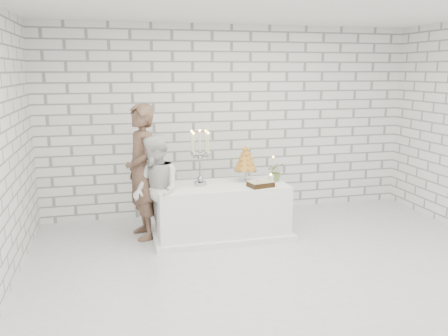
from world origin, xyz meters
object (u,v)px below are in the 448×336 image
at_px(candelabra, 200,158).
at_px(croquembouche, 246,163).
at_px(cake_table, 222,211).
at_px(groom, 142,172).
at_px(bride, 156,191).

distance_m(candelabra, croquembouche, 0.69).
bearing_deg(cake_table, croquembouche, 18.34).
xyz_separation_m(groom, croquembouche, (1.45, -0.12, 0.08)).
bearing_deg(candelabra, groom, 164.90).
xyz_separation_m(cake_table, groom, (-1.07, 0.25, 0.56)).
xyz_separation_m(cake_table, croquembouche, (0.38, 0.13, 0.63)).
relative_size(groom, candelabra, 2.42).
distance_m(groom, bride, 0.43).
xyz_separation_m(groom, bride, (0.16, -0.35, -0.19)).
bearing_deg(groom, candelabra, 63.18).
bearing_deg(groom, cake_table, 65.21).
bearing_deg(bride, cake_table, 77.85).
height_order(cake_table, groom, groom).
distance_m(cake_table, croquembouche, 0.75).
height_order(candelabra, croquembouche, candelabra).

